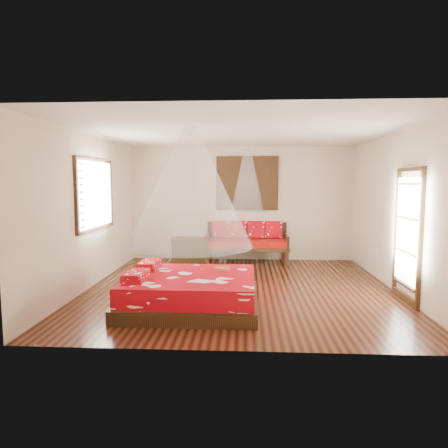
% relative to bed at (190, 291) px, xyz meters
% --- Properties ---
extents(room, '(5.54, 5.54, 2.84)m').
position_rel_bed_xyz_m(room, '(0.75, 1.16, 1.15)').
color(room, black).
rests_on(room, ground).
extents(bed, '(2.06, 1.86, 0.64)m').
position_rel_bed_xyz_m(bed, '(0.00, 0.00, 0.00)').
color(bed, black).
rests_on(bed, floor).
extents(daybed, '(1.95, 0.87, 0.98)m').
position_rel_bed_xyz_m(daybed, '(0.89, 3.55, 0.27)').
color(daybed, black).
rests_on(daybed, floor).
extents(storage_chest, '(0.91, 0.71, 0.57)m').
position_rel_bed_xyz_m(storage_chest, '(-0.54, 3.61, 0.04)').
color(storage_chest, black).
rests_on(storage_chest, floor).
extents(shutter_panel, '(1.52, 0.06, 1.32)m').
position_rel_bed_xyz_m(shutter_panel, '(0.89, 3.88, 1.65)').
color(shutter_panel, black).
rests_on(shutter_panel, wall_back).
extents(window_left, '(0.10, 1.74, 1.34)m').
position_rel_bed_xyz_m(window_left, '(-1.96, 1.36, 1.45)').
color(window_left, black).
rests_on(window_left, wall_left).
extents(glazed_door, '(0.08, 1.02, 2.16)m').
position_rel_bed_xyz_m(glazed_door, '(3.47, 0.56, 0.82)').
color(glazed_door, black).
rests_on(glazed_door, floor).
extents(wine_tray, '(0.25, 0.25, 0.20)m').
position_rel_bed_xyz_m(wine_tray, '(0.48, 0.46, 0.30)').
color(wine_tray, brown).
rests_on(wine_tray, bed).
extents(mosquito_net_main, '(1.90, 1.90, 1.80)m').
position_rel_bed_xyz_m(mosquito_net_main, '(0.02, -0.00, 1.60)').
color(mosquito_net_main, white).
rests_on(mosquito_net_main, ceiling).
extents(mosquito_net_daybed, '(0.78, 0.78, 1.50)m').
position_rel_bed_xyz_m(mosquito_net_daybed, '(0.89, 3.41, 1.75)').
color(mosquito_net_daybed, white).
rests_on(mosquito_net_daybed, ceiling).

